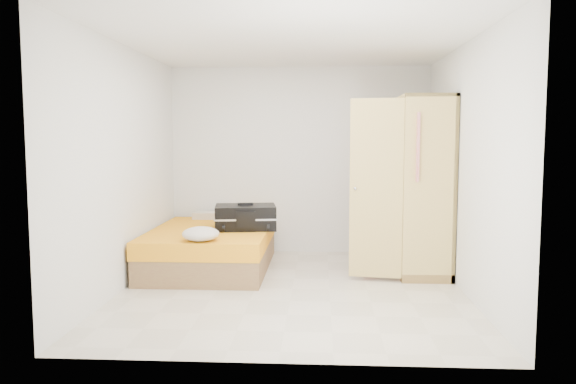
# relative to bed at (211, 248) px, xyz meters

# --- Properties ---
(room) EXTENTS (4.00, 4.02, 2.60)m
(room) POSITION_rel_bed_xyz_m (1.05, -0.90, 1.05)
(room) COLOR beige
(room) RESTS_ON ground
(bed) EXTENTS (1.42, 2.02, 0.50)m
(bed) POSITION_rel_bed_xyz_m (0.00, 0.00, 0.00)
(bed) COLOR brown
(bed) RESTS_ON ground
(wardrobe) EXTENTS (1.17, 1.20, 2.10)m
(wardrobe) POSITION_rel_bed_xyz_m (2.50, -0.04, 0.75)
(wardrobe) COLOR #E3C56E
(wardrobe) RESTS_ON ground
(person) EXTENTS (0.51, 0.71, 1.80)m
(person) POSITION_rel_bed_xyz_m (1.98, -0.05, 0.65)
(person) COLOR red
(person) RESTS_ON ground
(suitcase) EXTENTS (0.82, 0.66, 0.32)m
(suitcase) POSITION_rel_bed_xyz_m (0.43, 0.01, 0.39)
(suitcase) COLOR black
(suitcase) RESTS_ON bed
(round_cushion) EXTENTS (0.40, 0.40, 0.15)m
(round_cushion) POSITION_rel_bed_xyz_m (0.05, -0.83, 0.33)
(round_cushion) COLOR beige
(round_cushion) RESTS_ON bed
(pillow) EXTENTS (0.52, 0.28, 0.09)m
(pillow) POSITION_rel_bed_xyz_m (-0.15, 0.85, 0.29)
(pillow) COLOR beige
(pillow) RESTS_ON bed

